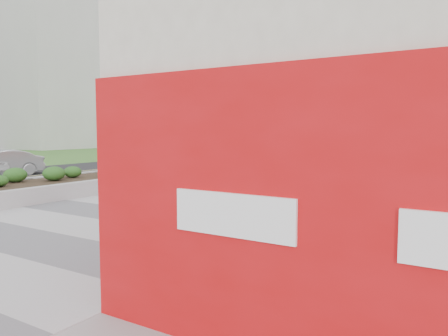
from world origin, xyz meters
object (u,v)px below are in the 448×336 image
(planter, at_px, (128,174))
(traffic_signal_far, at_px, (117,125))
(skateboarder, at_px, (161,179))
(car_dark, at_px, (152,153))
(traffic_signal_near, at_px, (223,124))
(car_silver, at_px, (2,163))

(planter, distance_m, traffic_signal_far, 15.00)
(planter, xyz_separation_m, skateboarder, (4.46, -2.96, 0.34))
(skateboarder, distance_m, car_dark, 17.99)
(traffic_signal_near, bearing_deg, car_silver, -119.44)
(car_dark, bearing_deg, car_silver, -81.74)
(traffic_signal_near, distance_m, skateboarder, 14.95)
(traffic_signal_far, relative_size, skateboarder, 2.82)
(car_silver, bearing_deg, skateboarder, 12.90)
(traffic_signal_far, bearing_deg, planter, -42.46)
(planter, relative_size, car_silver, 4.47)
(traffic_signal_near, bearing_deg, planter, -80.65)
(planter, xyz_separation_m, traffic_signal_near, (-1.73, 10.50, 2.34))
(traffic_signal_far, height_order, skateboarder, traffic_signal_far)
(planter, distance_m, skateboarder, 5.37)
(traffic_signal_far, bearing_deg, car_silver, -75.72)
(skateboarder, distance_m, car_silver, 12.79)
(traffic_signal_near, xyz_separation_m, car_silver, (-6.43, -11.39, -2.10))
(skateboarder, height_order, car_silver, skateboarder)
(traffic_signal_near, xyz_separation_m, traffic_signal_far, (-9.20, -0.50, 0.00))
(traffic_signal_near, distance_m, car_silver, 13.25)
(traffic_signal_near, bearing_deg, skateboarder, -65.32)
(traffic_signal_near, height_order, traffic_signal_far, same)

